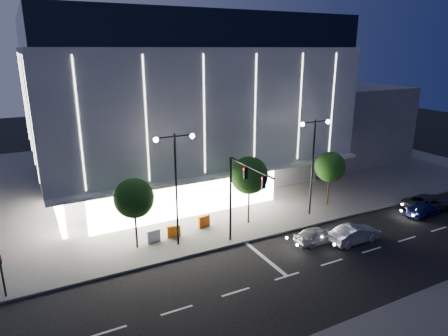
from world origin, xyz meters
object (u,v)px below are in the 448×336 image
traffic_mast (240,188)px  barrier_c (204,221)px  barrier_b (153,236)px  tree_left (134,200)px  tree_right (330,168)px  car_fourth (429,202)px  barrier_a (174,231)px  car_lead (318,235)px  street_lamp_east (313,154)px  car_third (424,209)px  tree_mid (249,177)px  ped_signal_far (2,272)px  car_second (355,234)px  street_lamp_west (176,174)px

traffic_mast → barrier_c: size_ratio=6.43×
barrier_b → tree_left: bearing=-175.1°
traffic_mast → tree_right: traffic_mast is taller
traffic_mast → car_fourth: (20.05, -1.53, -4.28)m
barrier_a → car_lead: bearing=-23.5°
street_lamp_east → car_third: street_lamp_east is taller
tree_mid → barrier_a: size_ratio=5.59×
ped_signal_far → tree_right: (28.03, 2.52, 2.00)m
ped_signal_far → tree_left: tree_left is taller
traffic_mast → tree_right: 12.63m
tree_mid → barrier_b: bearing=178.0°
car_second → barrier_b: 16.04m
barrier_a → street_lamp_east: bearing=1.4°
ped_signal_far → car_third: size_ratio=0.70×
barrier_a → barrier_c: 3.08m
street_lamp_west → tree_right: (16.03, 1.02, -2.07)m
car_lead → car_third: bearing=-88.4°
street_lamp_west → tree_mid: size_ratio=1.46×
traffic_mast → barrier_c: bearing=100.3°
car_lead → barrier_a: size_ratio=3.55×
ped_signal_far → car_fourth: ped_signal_far is taller
tree_left → car_fourth: tree_left is taller
tree_mid → car_second: 9.67m
street_lamp_west → tree_mid: bearing=8.3°
ped_signal_far → barrier_c: 15.60m
ped_signal_far → tree_mid: bearing=7.6°
traffic_mast → ped_signal_far: 16.35m
tree_mid → car_lead: (3.06, -5.62, -3.67)m
tree_mid → car_fourth: size_ratio=1.15×
street_lamp_west → tree_left: street_lamp_west is taller
street_lamp_east → car_fourth: size_ratio=1.68×
tree_left → tree_right: bearing=-0.0°
traffic_mast → street_lamp_west: 4.89m
street_lamp_east → car_fourth: bearing=-20.8°
car_lead → barrier_a: car_lead is taller
car_fourth → barrier_b: size_ratio=4.87×
tree_mid → tree_right: tree_mid is taller
tree_left → car_third: size_ratio=1.34×
tree_right → car_third: size_ratio=1.29×
street_lamp_east → tree_right: size_ratio=1.63×
barrier_c → traffic_mast: bearing=-91.7°
tree_left → car_fourth: size_ratio=1.07×
traffic_mast → street_lamp_east: size_ratio=0.79×
street_lamp_west → car_lead: 12.28m
car_lead → car_third: (12.45, -0.24, -0.05)m
street_lamp_east → barrier_b: street_lamp_east is taller
ped_signal_far → barrier_a: ped_signal_far is taller
tree_mid → barrier_c: bearing=165.8°
ped_signal_far → tree_mid: tree_mid is taller
tree_right → barrier_a: (-15.88, 0.34, -3.23)m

